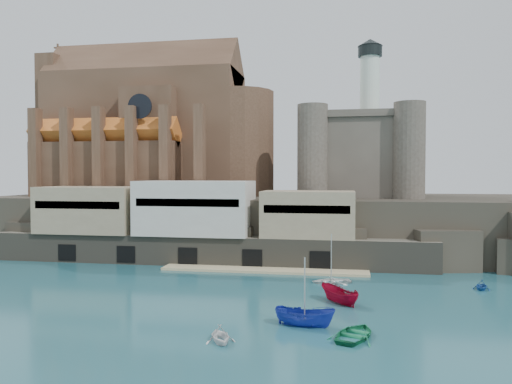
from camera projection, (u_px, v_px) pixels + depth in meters
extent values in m
plane|color=#194953|center=(220.00, 302.00, 54.97)|extent=(300.00, 300.00, 0.00)
cube|color=black|center=(272.00, 222.00, 94.16)|extent=(100.00, 34.00, 10.00)
cube|color=black|center=(37.00, 239.00, 84.62)|extent=(9.00, 5.00, 6.00)
cube|color=black|center=(125.00, 242.00, 81.83)|extent=(9.00, 5.00, 6.00)
cube|color=black|center=(226.00, 244.00, 78.86)|extent=(9.00, 5.00, 6.00)
cube|color=black|center=(334.00, 247.00, 75.90)|extent=(9.00, 5.00, 6.00)
cube|color=black|center=(445.00, 250.00, 73.11)|extent=(9.00, 5.00, 6.00)
cube|color=#5C5649|center=(206.00, 249.00, 78.43)|extent=(70.00, 6.00, 4.50)
cube|color=tan|center=(264.00, 270.00, 72.33)|extent=(30.00, 4.00, 0.40)
cube|color=black|center=(68.00, 252.00, 79.43)|extent=(3.00, 0.40, 2.60)
cube|color=black|center=(126.00, 254.00, 77.69)|extent=(3.00, 0.40, 2.60)
cube|color=black|center=(188.00, 256.00, 75.95)|extent=(3.00, 0.40, 2.60)
cube|color=black|center=(252.00, 258.00, 74.20)|extent=(3.00, 0.40, 2.60)
cube|color=black|center=(320.00, 260.00, 72.46)|extent=(3.00, 0.40, 2.60)
cube|color=gray|center=(91.00, 209.00, 82.69)|extent=(16.00, 9.00, 7.50)
cube|color=beige|center=(195.00, 208.00, 79.53)|extent=(18.00, 9.00, 8.50)
cube|color=gray|center=(308.00, 214.00, 76.42)|extent=(14.00, 8.00, 7.00)
cube|color=#483021|center=(145.00, 135.00, 100.07)|extent=(38.00, 14.00, 24.00)
cube|color=#483021|center=(145.00, 75.00, 99.65)|extent=(38.00, 13.01, 13.01)
cylinder|color=#483021|center=(238.00, 144.00, 96.82)|extent=(14.00, 14.00, 20.00)
cube|color=#483021|center=(164.00, 145.00, 99.44)|extent=(10.00, 20.00, 20.00)
cube|color=#483021|center=(105.00, 169.00, 91.66)|extent=(28.00, 5.00, 10.00)
cube|color=#483021|center=(145.00, 170.00, 110.36)|extent=(28.00, 5.00, 10.00)
cube|color=#C15F21|center=(105.00, 133.00, 91.43)|extent=(28.00, 5.66, 5.66)
cube|color=#C15F21|center=(145.00, 140.00, 110.13)|extent=(28.00, 5.66, 5.66)
cube|color=#483021|center=(59.00, 126.00, 103.31)|extent=(4.00, 10.00, 28.00)
cylinder|color=black|center=(140.00, 106.00, 87.37)|extent=(4.40, 0.30, 4.40)
cube|color=#483021|center=(36.00, 153.00, 90.69)|extent=(1.60, 2.20, 16.00)
cube|color=#483021|center=(67.00, 152.00, 89.61)|extent=(1.60, 2.20, 16.00)
cube|color=#483021|center=(99.00, 152.00, 88.53)|extent=(1.60, 2.20, 16.00)
cube|color=#483021|center=(132.00, 152.00, 87.45)|extent=(1.60, 2.20, 16.00)
cube|color=#483021|center=(165.00, 152.00, 86.37)|extent=(1.60, 2.20, 16.00)
cube|color=#483021|center=(200.00, 151.00, 85.29)|extent=(1.60, 2.20, 16.00)
cube|color=#4A433A|center=(359.00, 158.00, 91.94)|extent=(16.00, 16.00, 14.00)
cube|color=#4A433A|center=(359.00, 118.00, 91.68)|extent=(17.00, 17.00, 1.20)
cylinder|color=#4A433A|center=(312.00, 151.00, 85.42)|extent=(5.20, 5.20, 16.00)
cylinder|color=#4A433A|center=(409.00, 151.00, 82.63)|extent=(5.20, 5.20, 16.00)
cylinder|color=#4A433A|center=(317.00, 155.00, 101.17)|extent=(5.20, 5.20, 16.00)
cylinder|color=#4A433A|center=(399.00, 154.00, 98.38)|extent=(5.20, 5.20, 16.00)
cylinder|color=silver|center=(370.00, 89.00, 93.10)|extent=(3.60, 3.60, 12.00)
cylinder|color=black|center=(370.00, 51.00, 92.86)|extent=(4.40, 4.40, 2.00)
cone|color=black|center=(370.00, 43.00, 92.80)|extent=(4.60, 4.60, 1.40)
imported|color=silver|center=(220.00, 342.00, 41.71)|extent=(3.45, 2.96, 3.42)
imported|color=#1F319F|center=(305.00, 326.00, 46.08)|extent=(2.50, 2.45, 5.71)
imported|color=#177A4C|center=(355.00, 337.00, 42.99)|extent=(4.26, 2.54, 5.74)
imported|color=maroon|center=(339.00, 303.00, 54.32)|extent=(3.01, 3.02, 5.61)
imported|color=white|center=(331.00, 283.00, 64.50)|extent=(2.08, 3.81, 5.12)
imported|color=#1B4D9C|center=(481.00, 289.00, 60.86)|extent=(2.93, 2.40, 2.93)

